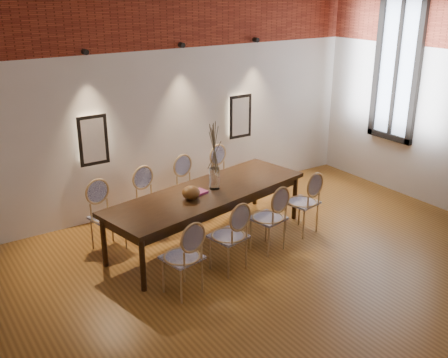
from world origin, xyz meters
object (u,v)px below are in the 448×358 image
chair_near_a (182,257)px  chair_far_b (152,202)px  chair_far_d (226,176)px  dining_table (208,216)px  chair_near_b (228,236)px  bowl (191,193)px  chair_near_c (268,218)px  chair_far_a (107,217)px  book (197,193)px  chair_near_d (302,202)px  vase (214,178)px  chair_far_c (192,188)px

chair_near_a → chair_far_b: (0.44, 1.66, 0.00)m
chair_near_a → chair_far_d: 2.75m
dining_table → chair_near_a: size_ratio=3.23×
chair_near_b → bowl: (-0.12, 0.71, 0.37)m
chair_near_b → chair_near_c: size_ratio=1.00×
chair_near_c → bowl: chair_near_c is taller
chair_near_b → chair_far_d: 2.16m
chair_near_c → chair_far_a: size_ratio=1.00×
chair_far_b → chair_far_d: 1.52m
chair_near_b → chair_far_b: bearing=90.0°
bowl → book: 0.21m
bowl → chair_near_c: bearing=-33.1°
chair_near_d → vase: (-1.14, 0.55, 0.43)m
chair_near_c → chair_far_d: (0.44, 1.66, 0.00)m
dining_table → book: size_ratio=11.69×
chair_near_c → chair_far_c: 1.54m
chair_near_c → chair_far_b: bearing=116.3°
chair_near_b → chair_far_a: (-1.05, 1.36, 0.00)m
chair_far_c → chair_far_d: same height
chair_near_c → bowl: size_ratio=3.92×
chair_near_c → chair_far_b: size_ratio=1.00×
chair_near_d → chair_far_b: bearing=134.7°
chair_far_b → book: size_ratio=3.62×
vase → chair_far_d: bearing=48.6°
chair_far_d → vase: bearing=37.2°
chair_near_d → chair_far_c: size_ratio=1.00×
chair_near_c → chair_far_c: (-0.30, 1.51, 0.00)m
chair_near_a → chair_near_d: size_ratio=1.00×
chair_near_b → chair_far_c: same height
book → vase: bearing=5.6°
chair_far_c → vase: 0.92m
chair_far_b → vase: (0.65, -0.65, 0.43)m
chair_near_b → chair_far_a: bearing=116.3°
chair_near_a → chair_far_b: size_ratio=1.00×
chair_far_d → book: (-1.14, -0.98, 0.30)m
chair_near_d → chair_far_a: 2.75m
chair_near_d → book: (-1.44, 0.52, 0.30)m
chair_far_b → chair_far_d: (1.49, 0.30, 0.00)m
chair_near_d → vase: 1.34m
chair_near_a → chair_near_b: 0.76m
chair_far_a → chair_far_d: same height
dining_table → chair_far_c: chair_far_c is taller
chair_near_c → chair_near_d: same height
dining_table → bowl: 0.59m
chair_near_b → book: (0.04, 0.82, 0.30)m
vase → bowl: bearing=-162.6°
chair_near_c → chair_far_a: same height
bowl → chair_far_a: bearing=145.3°
chair_far_b → book: bearing=105.6°
chair_near_a → chair_near_b: size_ratio=1.00×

